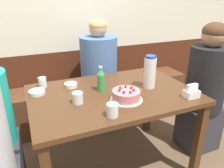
# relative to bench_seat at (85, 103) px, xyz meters

# --- Properties ---
(ground_plane) EXTENTS (12.00, 12.00, 0.00)m
(ground_plane) POSITION_rel_bench_seat_xyz_m (0.00, -0.83, -0.24)
(ground_plane) COLOR brown
(back_wall) EXTENTS (4.80, 0.04, 2.50)m
(back_wall) POSITION_rel_bench_seat_xyz_m (0.00, 0.22, 1.01)
(back_wall) COLOR #4C2314
(back_wall) RESTS_ON ground_plane
(bench_seat) EXTENTS (2.59, 0.38, 0.48)m
(bench_seat) POSITION_rel_bench_seat_xyz_m (0.00, 0.00, 0.00)
(bench_seat) COLOR #56331E
(bench_seat) RESTS_ON ground_plane
(dining_table) EXTENTS (1.27, 0.86, 0.72)m
(dining_table) POSITION_rel_bench_seat_xyz_m (0.00, -0.83, 0.39)
(dining_table) COLOR #4C2D19
(dining_table) RESTS_ON ground_plane
(birthday_cake) EXTENTS (0.24, 0.24, 0.09)m
(birthday_cake) POSITION_rel_bench_seat_xyz_m (0.04, -0.99, 0.52)
(birthday_cake) COLOR white
(birthday_cake) RESTS_ON dining_table
(water_pitcher) EXTENTS (0.10, 0.10, 0.27)m
(water_pitcher) POSITION_rel_bench_seat_xyz_m (0.32, -0.85, 0.62)
(water_pitcher) COLOR white
(water_pitcher) RESTS_ON dining_table
(soju_bottle) EXTENTS (0.06, 0.06, 0.20)m
(soju_bottle) POSITION_rel_bench_seat_xyz_m (-0.07, -0.76, 0.58)
(soju_bottle) COLOR #388E4C
(soju_bottle) RESTS_ON dining_table
(napkin_holder) EXTENTS (0.11, 0.08, 0.11)m
(napkin_holder) POSITION_rel_bench_seat_xyz_m (0.50, -1.14, 0.52)
(napkin_holder) COLOR white
(napkin_holder) RESTS_ON dining_table
(bowl_soup_white) EXTENTS (0.12, 0.12, 0.03)m
(bowl_soup_white) POSITION_rel_bench_seat_xyz_m (-0.55, -0.63, 0.50)
(bowl_soup_white) COLOR white
(bowl_soup_white) RESTS_ON dining_table
(bowl_rice_small) EXTENTS (0.10, 0.10, 0.03)m
(bowl_rice_small) POSITION_rel_bench_seat_xyz_m (-0.28, -0.59, 0.50)
(bowl_rice_small) COLOR white
(bowl_rice_small) RESTS_ON dining_table
(bowl_side_dish) EXTENTS (0.11, 0.11, 0.03)m
(bowl_side_dish) POSITION_rel_bench_seat_xyz_m (0.53, -0.52, 0.50)
(bowl_side_dish) COLOR white
(bowl_side_dish) RESTS_ON dining_table
(glass_water_tall) EXTENTS (0.07, 0.07, 0.08)m
(glass_water_tall) POSITION_rel_bench_seat_xyz_m (-0.49, -0.51, 0.53)
(glass_water_tall) COLOR silver
(glass_water_tall) RESTS_ON dining_table
(glass_tumbler_short) EXTENTS (0.08, 0.08, 0.08)m
(glass_tumbler_short) POSITION_rel_bench_seat_xyz_m (-0.30, -0.90, 0.53)
(glass_tumbler_short) COLOR silver
(glass_tumbler_short) RESTS_ON dining_table
(glass_shot_small) EXTENTS (0.08, 0.08, 0.09)m
(glass_shot_small) POSITION_rel_bench_seat_xyz_m (-0.14, -1.16, 0.53)
(glass_shot_small) COLOR silver
(glass_shot_small) RESTS_ON dining_table
(person_teal_shirt) EXTENTS (0.35, 0.35, 1.23)m
(person_teal_shirt) POSITION_rel_bench_seat_xyz_m (0.89, -0.90, 0.37)
(person_teal_shirt) COLOR #33333D
(person_teal_shirt) RESTS_ON ground_plane
(person_dark_striped) EXTENTS (0.39, 0.39, 1.21)m
(person_dark_striped) POSITION_rel_bench_seat_xyz_m (0.13, -0.14, 0.37)
(person_dark_striped) COLOR #33333D
(person_dark_striped) RESTS_ON ground_plane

